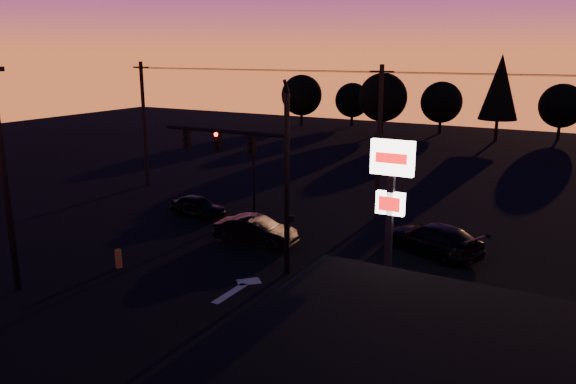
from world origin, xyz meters
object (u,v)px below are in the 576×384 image
object	(u,v)px
car_right	(432,239)
car_left	(197,206)
secondary_signal	(254,168)
parking_lot_light	(3,166)
pylon_sign	(391,194)
bollard	(118,259)
suv_parked	(369,350)
traffic_signal_mast	(255,162)
car_mid	(256,230)

from	to	relation	value
car_right	car_left	bearing A→B (deg)	-64.36
car_left	secondary_signal	bearing A→B (deg)	-48.71
secondary_signal	parking_lot_light	size ratio (longest dim) A/B	0.48
parking_lot_light	pylon_sign	distance (m)	15.19
car_right	pylon_sign	bearing A→B (deg)	27.70
bollard	suv_parked	size ratio (longest dim) A/B	0.19
parking_lot_light	suv_parked	distance (m)	15.80
secondary_signal	car_right	xyz separation A→B (m)	(11.47, -1.72, -2.10)
car_right	suv_parked	world-z (taller)	car_right
pylon_sign	traffic_signal_mast	bearing A→B (deg)	160.64
secondary_signal	car_left	world-z (taller)	secondary_signal
pylon_sign	bollard	size ratio (longest dim) A/B	7.87
secondary_signal	pylon_sign	distance (m)	15.75
bollard	car_left	world-z (taller)	car_left
secondary_signal	car_left	bearing A→B (deg)	-142.10
secondary_signal	suv_parked	bearing A→B (deg)	-46.16
parking_lot_light	pylon_sign	size ratio (longest dim) A/B	1.34
parking_lot_light	bollard	xyz separation A→B (m)	(1.86, 3.87, -4.84)
car_mid	bollard	bearing A→B (deg)	142.75
suv_parked	car_left	bearing A→B (deg)	157.89
pylon_sign	car_mid	size ratio (longest dim) A/B	1.58
bollard	car_left	xyz separation A→B (m)	(-2.09, 8.50, 0.18)
traffic_signal_mast	car_mid	xyz separation A→B (m)	(-1.80, 2.77, -4.23)
traffic_signal_mast	car_mid	bearing A→B (deg)	123.02
car_left	car_right	world-z (taller)	car_right
traffic_signal_mast	pylon_sign	xyz separation A→B (m)	(7.10, -2.49, -0.02)
secondary_signal	pylon_sign	xyz separation A→B (m)	(12.00, -9.99, 2.05)
car_mid	car_right	distance (m)	8.89
car_mid	car_right	world-z (taller)	car_right
suv_parked	pylon_sign	bearing A→B (deg)	113.42
suv_parked	parking_lot_light	bearing A→B (deg)	-161.07
pylon_sign	car_mid	distance (m)	11.16
parking_lot_light	car_left	xyz separation A→B (m)	(-0.23, 12.36, -4.66)
pylon_sign	suv_parked	distance (m)	5.28
car_left	car_right	size ratio (longest dim) A/B	0.69
suv_parked	secondary_signal	bearing A→B (deg)	147.33
pylon_sign	suv_parked	bearing A→B (deg)	-80.07
secondary_signal	parking_lot_light	bearing A→B (deg)	-99.79
secondary_signal	car_right	world-z (taller)	secondary_signal
traffic_signal_mast	pylon_sign	bearing A→B (deg)	-19.36
traffic_signal_mast	pylon_sign	world-z (taller)	traffic_signal_mast
car_left	suv_parked	world-z (taller)	suv_parked
car_right	suv_parked	size ratio (longest dim) A/B	1.13
car_right	suv_parked	xyz separation A→B (m)	(1.07, -11.33, -0.12)
pylon_sign	car_left	xyz separation A→B (m)	(-14.73, 7.86, -4.30)
suv_parked	traffic_signal_mast	bearing A→B (deg)	157.43
pylon_sign	car_right	xyz separation A→B (m)	(-0.53, 8.27, -4.15)
pylon_sign	suv_parked	size ratio (longest dim) A/B	1.47
bollard	car_right	xyz separation A→B (m)	(12.11, 8.90, 0.33)
car_mid	car_left	bearing A→B (deg)	61.12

